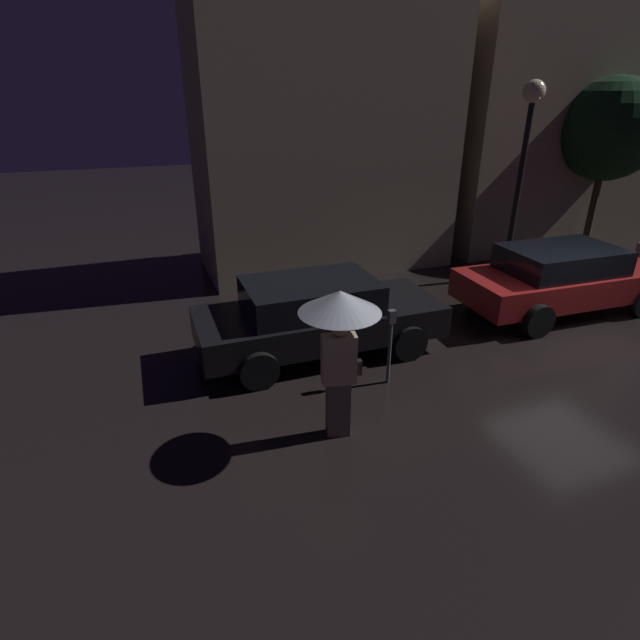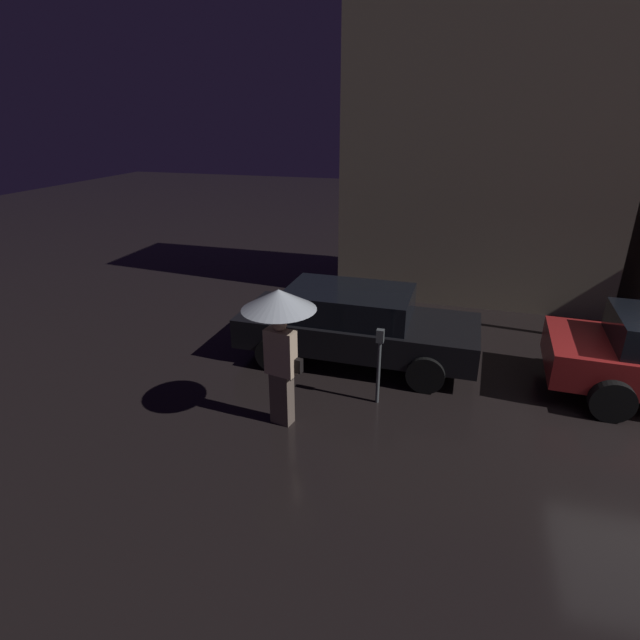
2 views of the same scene
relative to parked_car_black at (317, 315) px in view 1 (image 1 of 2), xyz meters
name	(u,v)px [view 1 (image 1 of 2)]	position (x,y,z in m)	size (l,w,h in m)	color
ground_plane	(584,340)	(5.14, -1.45, -0.76)	(60.00, 60.00, 0.00)	black
building_facade_left	(324,127)	(2.07, 5.05, 2.93)	(6.62, 3.00, 7.38)	gray
building_facade_right	(568,125)	(10.28, 5.05, 2.81)	(8.58, 3.00, 7.13)	gray
parked_car_black	(317,315)	(0.00, 0.00, 0.00)	(4.57, 1.99, 1.44)	black
parked_car_red	(562,278)	(5.75, -0.06, 0.03)	(4.73, 2.03, 1.48)	maroon
pedestrian_with_umbrella	(340,325)	(-0.60, -2.46, 0.98)	(1.10, 1.10, 2.22)	#66564C
parking_meter	(390,339)	(0.73, -1.47, 0.06)	(0.12, 0.10, 1.34)	#4C5154
street_lamp_near	(527,134)	(6.12, 2.15, 2.85)	(0.51, 0.51, 4.79)	black
street_tree	(610,130)	(9.88, 3.12, 2.80)	(2.77, 2.77, 4.96)	#473323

